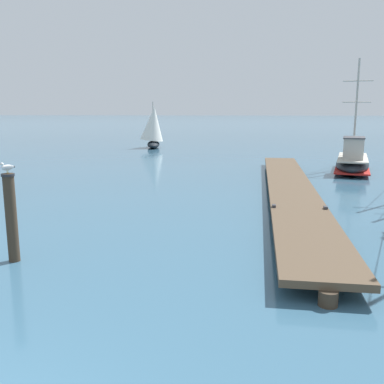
% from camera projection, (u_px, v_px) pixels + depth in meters
% --- Properties ---
extents(floating_dock, '(3.22, 20.53, 0.53)m').
position_uv_depth(floating_dock, '(291.00, 188.00, 17.77)').
color(floating_dock, brown).
rests_on(floating_dock, ground).
extents(fishing_boat_0, '(3.20, 7.28, 6.37)m').
position_uv_depth(fishing_boat_0, '(353.00, 161.00, 24.56)').
color(fishing_boat_0, black).
rests_on(fishing_boat_0, ground).
extents(mooring_piling, '(0.30, 0.30, 2.10)m').
position_uv_depth(mooring_piling, '(11.00, 217.00, 10.16)').
color(mooring_piling, '#3D3023').
rests_on(mooring_piling, ground).
extents(perched_seagull, '(0.28, 0.33, 0.26)m').
position_uv_depth(perched_seagull, '(7.00, 167.00, 9.94)').
color(perched_seagull, gold).
rests_on(perched_seagull, mooring_piling).
extents(distant_sailboat, '(2.62, 4.21, 4.10)m').
position_uv_depth(distant_sailboat, '(153.00, 127.00, 39.09)').
color(distant_sailboat, black).
rests_on(distant_sailboat, ground).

